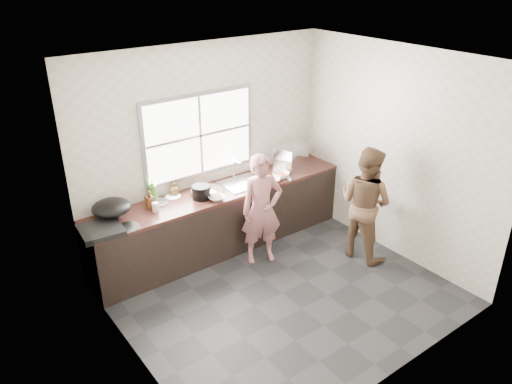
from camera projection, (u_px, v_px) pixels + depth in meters
floor at (282, 293)px, 5.90m from camera, size 3.60×3.20×0.01m
ceiling at (288, 61)px, 4.74m from camera, size 3.60×3.20×0.01m
wall_back at (206, 148)px, 6.48m from camera, size 3.60×0.01×2.70m
wall_left at (126, 243)px, 4.35m from camera, size 0.01×3.20×2.70m
wall_right at (395, 154)px, 6.29m from camera, size 0.01×3.20×2.70m
wall_front at (408, 256)px, 4.16m from camera, size 3.60×0.01×2.70m
cabinet at (221, 221)px, 6.66m from camera, size 3.60×0.62×0.82m
countertop at (220, 192)px, 6.47m from camera, size 3.60×0.64×0.04m
sink at (242, 183)px, 6.65m from camera, size 0.55×0.45×0.02m
faucet at (234, 168)px, 6.73m from camera, size 0.02×0.02×0.30m
window_frame at (199, 135)px, 6.33m from camera, size 1.60×0.05×1.10m
window_glazing at (200, 136)px, 6.31m from camera, size 1.50×0.01×1.00m
woman at (262, 213)px, 6.28m from camera, size 0.58×0.47×1.36m
person_side at (365, 203)px, 6.35m from camera, size 0.67×0.81×1.51m
cutting_board at (207, 192)px, 6.38m from camera, size 0.51×0.51×0.04m
cleaver at (208, 193)px, 6.29m from camera, size 0.22×0.13×0.01m
bowl_mince at (217, 198)px, 6.20m from camera, size 0.23×0.23×0.05m
bowl_crabs at (281, 175)px, 6.82m from camera, size 0.22×0.22×0.06m
bowl_held at (274, 180)px, 6.69m from camera, size 0.27×0.27×0.07m
black_pot at (201, 192)px, 6.22m from camera, size 0.28×0.28×0.17m
plate_food at (173, 197)px, 6.27m from camera, size 0.25×0.25×0.02m
bottle_green at (153, 190)px, 6.12m from camera, size 0.11×0.11×0.29m
bottle_brown_tall at (150, 200)px, 5.97m from camera, size 0.09×0.10×0.20m
bottle_brown_short at (174, 190)px, 6.30m from camera, size 0.13×0.13×0.15m
glass_jar at (155, 207)px, 5.91m from camera, size 0.10×0.10×0.11m
burner at (101, 230)px, 5.46m from camera, size 0.49×0.49×0.07m
wok at (111, 208)px, 5.71m from camera, size 0.49×0.49×0.17m
dish_rack at (291, 157)px, 7.08m from camera, size 0.51×0.42×0.33m
pot_lid_left at (128, 227)px, 5.58m from camera, size 0.30×0.30×0.01m
pot_lid_right at (158, 202)px, 6.14m from camera, size 0.34×0.34×0.01m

